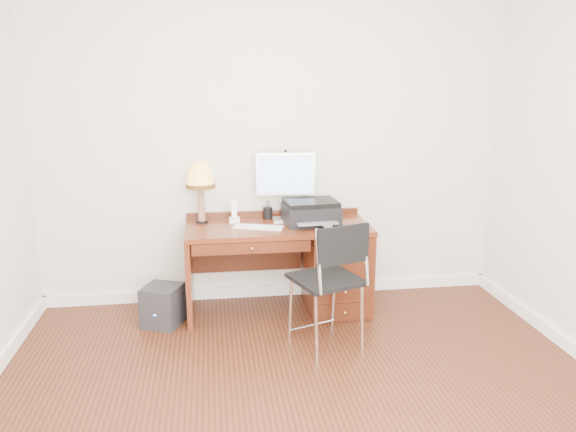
{
  "coord_description": "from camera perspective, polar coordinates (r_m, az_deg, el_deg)",
  "views": [
    {
      "loc": [
        -0.54,
        -3.02,
        1.93
      ],
      "look_at": [
        0.06,
        1.2,
        0.87
      ],
      "focal_mm": 35.0,
      "sensor_mm": 36.0,
      "label": 1
    }
  ],
  "objects": [
    {
      "name": "room_shell",
      "position": [
        4.14,
        0.33,
        -13.08
      ],
      "size": [
        4.0,
        4.0,
        4.0
      ],
      "color": "silver",
      "rests_on": "ground"
    },
    {
      "name": "chair",
      "position": [
        4.01,
        4.12,
        -5.8
      ],
      "size": [
        0.57,
        0.58,
        0.96
      ],
      "rotation": [
        0.0,
        0.0,
        0.34
      ],
      "color": "black",
      "rests_on": "ground"
    },
    {
      "name": "keyboard",
      "position": [
        4.52,
        -3.01,
        -1.13
      ],
      "size": [
        0.41,
        0.24,
        0.02
      ],
      "primitive_type": "cube",
      "rotation": [
        0.0,
        0.0,
        -0.33
      ],
      "color": "white",
      "rests_on": "desk"
    },
    {
      "name": "ground",
      "position": [
        3.62,
        1.86,
        -18.27
      ],
      "size": [
        4.0,
        4.0,
        0.0
      ],
      "primitive_type": "plane",
      "color": "#35170C",
      "rests_on": "ground"
    },
    {
      "name": "pen_cup",
      "position": [
        4.8,
        -2.07,
        0.31
      ],
      "size": [
        0.08,
        0.08,
        0.1
      ],
      "primitive_type": "cylinder",
      "color": "black",
      "rests_on": "desk"
    },
    {
      "name": "mouse_pad",
      "position": [
        4.51,
        4.04,
        -1.14
      ],
      "size": [
        0.2,
        0.2,
        0.04
      ],
      "color": "black",
      "rests_on": "desk"
    },
    {
      "name": "printer",
      "position": [
        4.64,
        2.34,
        0.41
      ],
      "size": [
        0.47,
        0.38,
        0.19
      ],
      "rotation": [
        0.0,
        0.0,
        0.09
      ],
      "color": "black",
      "rests_on": "desk"
    },
    {
      "name": "monitor",
      "position": [
        4.72,
        -0.28,
        3.92
      ],
      "size": [
        0.5,
        0.17,
        0.57
      ],
      "rotation": [
        0.0,
        0.0,
        -0.07
      ],
      "color": "silver",
      "rests_on": "desk"
    },
    {
      "name": "leg_lamp",
      "position": [
        4.66,
        -8.9,
        3.71
      ],
      "size": [
        0.24,
        0.24,
        0.5
      ],
      "color": "black",
      "rests_on": "desk"
    },
    {
      "name": "desk",
      "position": [
        4.76,
        2.84,
        -4.7
      ],
      "size": [
        1.5,
        0.67,
        0.75
      ],
      "color": "#5C2513",
      "rests_on": "ground"
    },
    {
      "name": "phone",
      "position": [
        4.7,
        -5.47,
        0.0
      ],
      "size": [
        0.09,
        0.09,
        0.18
      ],
      "rotation": [
        0.0,
        0.0,
        -0.02
      ],
      "color": "white",
      "rests_on": "desk"
    },
    {
      "name": "equipment_box",
      "position": [
        4.63,
        -12.6,
        -8.87
      ],
      "size": [
        0.36,
        0.36,
        0.32
      ],
      "primitive_type": "cube",
      "rotation": [
        0.0,
        0.0,
        -0.4
      ],
      "color": "black",
      "rests_on": "ground"
    }
  ]
}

